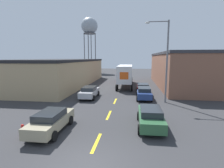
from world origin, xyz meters
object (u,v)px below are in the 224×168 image
(semi_truck, at_px, (125,74))
(fire_hydrant, at_px, (23,131))
(parked_car_left_far, at_px, (89,92))
(parked_car_left_near, at_px, (51,121))
(parked_car_right_mid, at_px, (144,93))
(street_lamp, at_px, (165,56))
(parked_car_right_far, at_px, (143,88))
(water_tower, at_px, (89,27))
(parked_car_right_near, at_px, (150,117))

(semi_truck, bearing_deg, fire_hydrant, -105.01)
(parked_car_left_far, distance_m, parked_car_left_near, 10.81)
(parked_car_right_mid, height_order, street_lamp, street_lamp)
(parked_car_right_mid, bearing_deg, parked_car_right_far, 90.00)
(parked_car_left_far, distance_m, fire_hydrant, 12.01)
(water_tower, distance_m, fire_hydrant, 56.96)
(parked_car_left_near, distance_m, parked_car_right_mid, 13.24)
(street_lamp, bearing_deg, fire_hydrant, -134.93)
(parked_car_left_far, height_order, parked_car_right_near, same)
(water_tower, height_order, street_lamp, water_tower)
(parked_car_left_near, bearing_deg, parked_car_right_near, 14.05)
(semi_truck, bearing_deg, street_lamp, -67.65)
(parked_car_right_far, distance_m, parked_car_right_near, 12.61)
(parked_car_right_far, xyz_separation_m, water_tower, (-17.74, 38.37, 15.74))
(parked_car_right_near, relative_size, parked_car_right_mid, 1.00)
(water_tower, relative_size, fire_hydrant, 21.94)
(parked_car_right_near, relative_size, fire_hydrant, 5.22)
(parked_car_left_far, relative_size, street_lamp, 0.50)
(parked_car_right_mid, bearing_deg, street_lamp, -34.39)
(semi_truck, distance_m, street_lamp, 13.27)
(parked_car_left_near, bearing_deg, parked_car_right_far, 63.66)
(water_tower, bearing_deg, parked_car_right_near, -70.81)
(parked_car_left_near, xyz_separation_m, fire_hydrant, (-1.47, -1.10, -0.37))
(street_lamp, bearing_deg, parked_car_right_far, 114.67)
(semi_truck, distance_m, water_tower, 37.37)
(parked_car_right_mid, height_order, water_tower, water_tower)
(parked_car_right_far, bearing_deg, parked_car_right_mid, -90.00)
(fire_hydrant, bearing_deg, street_lamp, 45.07)
(parked_car_right_far, relative_size, street_lamp, 0.50)
(fire_hydrant, bearing_deg, semi_truck, 76.00)
(semi_truck, xyz_separation_m, parked_car_left_near, (-4.17, -21.53, -1.53))
(parked_car_left_near, relative_size, street_lamp, 0.50)
(parked_car_left_near, height_order, fire_hydrant, parked_car_left_near)
(parked_car_left_far, xyz_separation_m, water_tower, (-10.61, 41.95, 15.74))
(parked_car_right_mid, xyz_separation_m, water_tower, (-17.74, 41.60, 15.74))
(parked_car_right_near, bearing_deg, street_lamp, 74.68)
(parked_car_right_mid, bearing_deg, semi_truck, 105.91)
(parked_car_right_far, relative_size, parked_car_right_mid, 1.00)
(parked_car_right_mid, bearing_deg, parked_car_left_near, -122.55)
(street_lamp, bearing_deg, parked_car_right_mid, 145.61)
(semi_truck, height_order, parked_car_right_far, semi_truck)
(parked_car_right_near, relative_size, water_tower, 0.24)
(parked_car_right_mid, relative_size, water_tower, 0.24)
(parked_car_left_near, bearing_deg, fire_hydrant, -143.13)
(parked_car_right_near, relative_size, street_lamp, 0.50)
(semi_truck, relative_size, street_lamp, 1.32)
(street_lamp, bearing_deg, semi_truck, 113.36)
(semi_truck, height_order, parked_car_left_far, semi_truck)
(parked_car_right_near, xyz_separation_m, street_lamp, (2.16, 7.90, 4.61))
(parked_car_left_far, relative_size, parked_car_right_near, 1.00)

